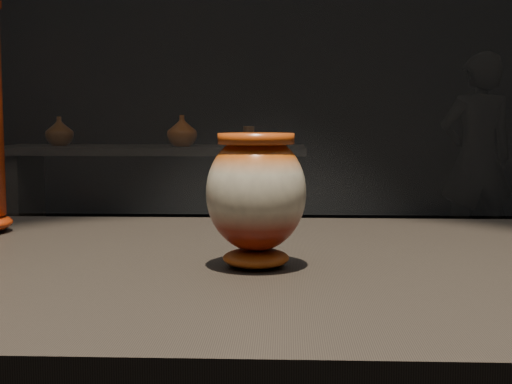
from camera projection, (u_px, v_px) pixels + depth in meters
main_vase at (256, 194)px, 0.91m from camera, size 0.14×0.14×0.17m
back_shelf at (153, 186)px, 4.69m from camera, size 2.00×0.60×0.90m
back_vase_left at (59, 131)px, 4.69m from camera, size 0.25×0.25×0.19m
back_vase_mid at (182, 131)px, 4.59m from camera, size 0.27×0.27×0.20m
back_vase_right at (249, 136)px, 4.62m from camera, size 0.07×0.07×0.13m
visitor at (477, 158)px, 5.32m from camera, size 0.62×0.46×1.56m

